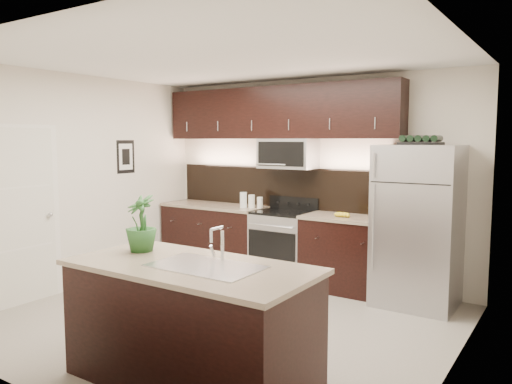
# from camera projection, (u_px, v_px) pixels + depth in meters

# --- Properties ---
(ground) EXTENTS (4.50, 4.50, 0.00)m
(ground) POSITION_uv_depth(u_px,v_px,m) (223.00, 320.00, 5.23)
(ground) COLOR gray
(ground) RESTS_ON ground
(room_walls) EXTENTS (4.52, 4.02, 2.71)m
(room_walls) POSITION_uv_depth(u_px,v_px,m) (211.00, 158.00, 5.09)
(room_walls) COLOR silver
(room_walls) RESTS_ON ground
(counter_run) EXTENTS (3.51, 0.65, 0.94)m
(counter_run) POSITION_uv_depth(u_px,v_px,m) (270.00, 243.00, 6.84)
(counter_run) COLOR black
(counter_run) RESTS_ON ground
(upper_fixtures) EXTENTS (3.49, 0.40, 1.66)m
(upper_fixtures) POSITION_uv_depth(u_px,v_px,m) (278.00, 121.00, 6.77)
(upper_fixtures) COLOR black
(upper_fixtures) RESTS_ON counter_run
(island) EXTENTS (1.96, 0.96, 0.94)m
(island) POSITION_uv_depth(u_px,v_px,m) (191.00, 323.00, 3.86)
(island) COLOR black
(island) RESTS_ON ground
(sink_faucet) EXTENTS (0.84, 0.50, 0.28)m
(sink_faucet) POSITION_uv_depth(u_px,v_px,m) (206.00, 264.00, 3.74)
(sink_faucet) COLOR silver
(sink_faucet) RESTS_ON island
(refrigerator) EXTENTS (0.88, 0.80, 1.83)m
(refrigerator) POSITION_uv_depth(u_px,v_px,m) (418.00, 226.00, 5.65)
(refrigerator) COLOR #B2B2B7
(refrigerator) RESTS_ON ground
(wine_rack) EXTENTS (0.45, 0.28, 0.11)m
(wine_rack) POSITION_uv_depth(u_px,v_px,m) (421.00, 140.00, 5.55)
(wine_rack) COLOR black
(wine_rack) RESTS_ON refrigerator
(plant) EXTENTS (0.31, 0.31, 0.48)m
(plant) POSITION_uv_depth(u_px,v_px,m) (141.00, 223.00, 4.23)
(plant) COLOR #235120
(plant) RESTS_ON island
(canisters) EXTENTS (0.31, 0.17, 0.22)m
(canisters) POSITION_uv_depth(u_px,v_px,m) (250.00, 201.00, 6.94)
(canisters) COLOR silver
(canisters) RESTS_ON counter_run
(french_press) EXTENTS (0.10, 0.10, 0.30)m
(french_press) POSITION_uv_depth(u_px,v_px,m) (386.00, 211.00, 5.85)
(french_press) COLOR silver
(french_press) RESTS_ON counter_run
(bananas) EXTENTS (0.21, 0.17, 0.06)m
(bananas) POSITION_uv_depth(u_px,v_px,m) (339.00, 214.00, 6.16)
(bananas) COLOR gold
(bananas) RESTS_ON counter_run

